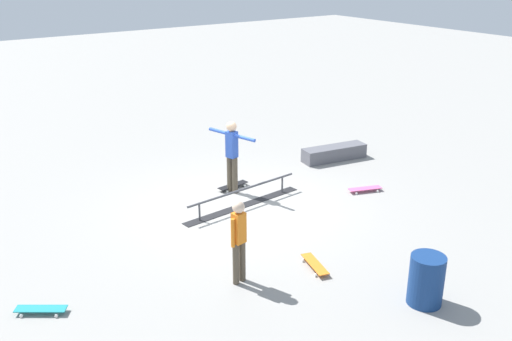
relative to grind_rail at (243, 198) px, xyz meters
name	(u,v)px	position (x,y,z in m)	size (l,w,h in m)	color
ground_plane	(241,206)	(0.06, -0.02, -0.18)	(60.00, 60.00, 0.00)	gray
grind_rail	(243,198)	(0.00, 0.00, 0.00)	(3.12, 0.54, 0.42)	black
skate_ledge	(334,153)	(-3.73, -1.13, 0.00)	(1.81, 0.48, 0.38)	#595960
skater_main	(232,152)	(-0.23, -0.81, 0.82)	(0.43, 1.37, 1.73)	brown
skateboard_main	(233,185)	(-0.36, -0.99, -0.11)	(0.82, 0.34, 0.09)	black
bystander_orange_shirt	(239,237)	(1.81, 2.60, 0.67)	(0.35, 0.21, 1.51)	brown
loose_skateboard_teal	(41,309)	(4.87, 1.59, -0.11)	(0.77, 0.62, 0.09)	teal
loose_skateboard_orange	(315,264)	(0.44, 2.98, -0.11)	(0.41, 0.82, 0.09)	orange
loose_skateboard_pink	(365,189)	(-2.82, 0.97, -0.11)	(0.82, 0.46, 0.09)	#E05993
trash_bin	(426,280)	(-0.29, 4.83, 0.24)	(0.56, 0.56, 0.84)	navy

